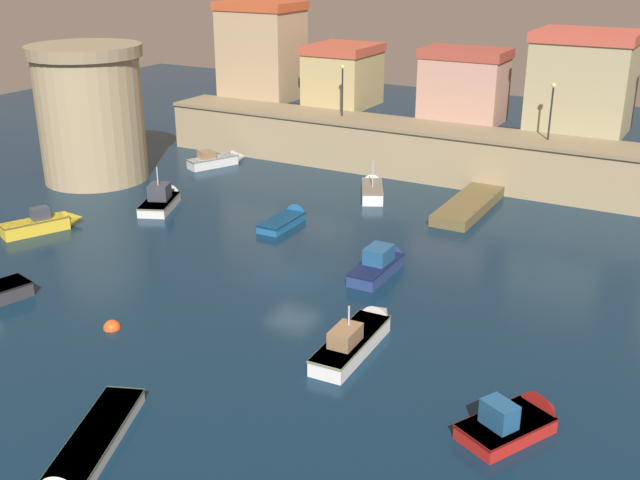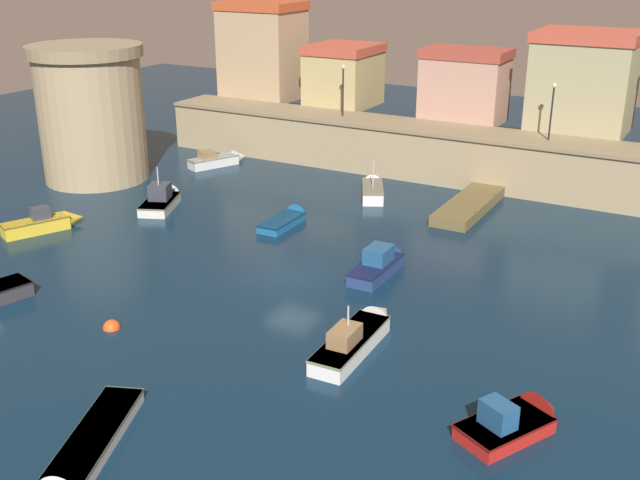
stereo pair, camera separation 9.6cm
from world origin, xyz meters
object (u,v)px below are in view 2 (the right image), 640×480
(moored_boat_9, at_px, (519,420))
(fortress_tower, at_px, (91,113))
(quay_lamp_0, at_px, (343,83))
(moored_boat_0, at_px, (289,218))
(moored_boat_6, at_px, (163,198))
(moored_boat_1, at_px, (359,334))
(moored_boat_7, at_px, (78,462))
(moored_boat_3, at_px, (45,223))
(quay_lamp_1, at_px, (552,103))
(moored_boat_4, at_px, (219,159))
(moored_boat_2, at_px, (372,188))
(moored_boat_5, at_px, (382,262))
(mooring_buoy_0, at_px, (112,328))

(moored_boat_9, bearing_deg, fortress_tower, 93.70)
(quay_lamp_0, relative_size, moored_boat_0, 0.85)
(quay_lamp_0, distance_m, moored_boat_0, 15.13)
(moored_boat_6, distance_m, moored_boat_9, 30.13)
(moored_boat_1, height_order, moored_boat_7, moored_boat_1)
(fortress_tower, xyz_separation_m, moored_boat_3, (5.13, -9.53, -4.33))
(quay_lamp_1, relative_size, moored_boat_6, 0.73)
(quay_lamp_1, xyz_separation_m, moored_boat_9, (6.08, -27.85, -5.83))
(quay_lamp_0, height_order, moored_boat_3, quay_lamp_0)
(moored_boat_1, bearing_deg, quay_lamp_0, 27.05)
(moored_boat_3, height_order, moored_boat_4, moored_boat_3)
(moored_boat_0, height_order, moored_boat_3, moored_boat_3)
(moored_boat_2, xyz_separation_m, moored_boat_7, (4.29, -31.02, -0.17))
(quay_lamp_1, relative_size, moored_boat_2, 0.77)
(quay_lamp_1, height_order, moored_boat_0, quay_lamp_1)
(moored_boat_9, bearing_deg, moored_boat_6, 91.58)
(moored_boat_0, height_order, moored_boat_1, moored_boat_1)
(moored_boat_1, xyz_separation_m, moored_boat_7, (-4.21, -11.89, -0.19))
(fortress_tower, height_order, moored_boat_7, fortress_tower)
(fortress_tower, height_order, moored_boat_3, fortress_tower)
(moored_boat_5, height_order, moored_boat_7, moored_boat_5)
(moored_boat_5, bearing_deg, quay_lamp_1, -13.22)
(moored_boat_1, height_order, mooring_buoy_0, moored_boat_1)
(moored_boat_5, distance_m, moored_boat_6, 17.24)
(moored_boat_4, height_order, moored_boat_9, moored_boat_9)
(moored_boat_4, bearing_deg, moored_boat_5, -98.27)
(moored_boat_2, relative_size, moored_boat_3, 1.02)
(quay_lamp_0, relative_size, moored_boat_1, 0.59)
(moored_boat_7, bearing_deg, quay_lamp_1, 149.39)
(moored_boat_1, xyz_separation_m, moored_boat_3, (-22.43, 3.29, 0.03))
(moored_boat_2, distance_m, moored_boat_9, 27.20)
(fortress_tower, bearing_deg, moored_boat_6, -16.35)
(quay_lamp_1, xyz_separation_m, moored_boat_2, (-10.06, -5.95, -5.78))
(quay_lamp_0, distance_m, mooring_buoy_0, 30.04)
(moored_boat_7, bearing_deg, fortress_tower, -158.37)
(moored_boat_5, relative_size, moored_boat_9, 1.13)
(moored_boat_0, height_order, moored_boat_5, moored_boat_5)
(moored_boat_9, bearing_deg, moored_boat_0, 79.32)
(quay_lamp_1, bearing_deg, moored_boat_6, -145.13)
(moored_boat_0, xyz_separation_m, moored_boat_3, (-11.86, -8.30, 0.22))
(moored_boat_1, bearing_deg, moored_boat_2, 21.95)
(moored_boat_7, bearing_deg, moored_boat_6, -167.45)
(moored_boat_9, bearing_deg, moored_boat_5, 71.81)
(moored_boat_2, distance_m, moored_boat_4, 13.51)
(moored_boat_0, relative_size, mooring_buoy_0, 5.81)
(moored_boat_7, bearing_deg, moored_boat_4, -172.66)
(quay_lamp_1, distance_m, moored_boat_9, 29.10)
(quay_lamp_0, bearing_deg, mooring_buoy_0, -82.74)
(moored_boat_5, xyz_separation_m, moored_boat_7, (-1.77, -19.47, -0.23))
(moored_boat_0, bearing_deg, fortress_tower, 84.84)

